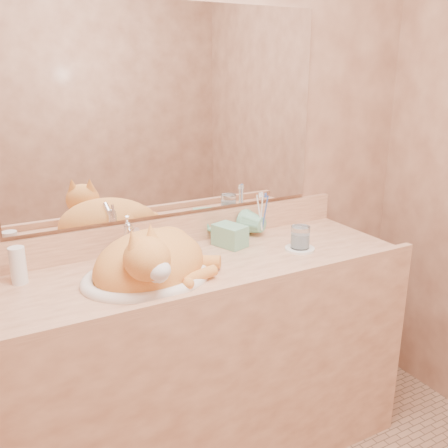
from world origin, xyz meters
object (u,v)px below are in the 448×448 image
sink_basin (145,261)px  soap_dispenser (242,226)px  water_glass (300,237)px  toothbrush_cup (262,226)px  vanity_counter (204,364)px  cat (152,260)px

sink_basin → soap_dispenser: bearing=18.2°
sink_basin → water_glass: (0.65, -0.02, -0.01)m
soap_dispenser → toothbrush_cup: soap_dispenser is taller
sink_basin → vanity_counter: bearing=11.4°
vanity_counter → toothbrush_cup: 0.62m
sink_basin → soap_dispenser: size_ratio=2.21×
toothbrush_cup → soap_dispenser: bearing=-149.7°
vanity_counter → water_glass: bearing=-5.8°
soap_dispenser → cat: bearing=175.4°
vanity_counter → cat: cat is taller
toothbrush_cup → water_glass: toothbrush_cup is taller
toothbrush_cup → vanity_counter: bearing=-156.3°
water_glass → sink_basin: bearing=178.0°
cat → water_glass: 0.63m
water_glass → vanity_counter: bearing=174.2°
sink_basin → cat: cat is taller
vanity_counter → soap_dispenser: 0.57m
sink_basin → toothbrush_cup: bearing=23.4°
toothbrush_cup → sink_basin: bearing=-163.1°
vanity_counter → water_glass: (0.42, -0.04, 0.48)m
cat → soap_dispenser: 0.44m
sink_basin → toothbrush_cup: 0.62m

